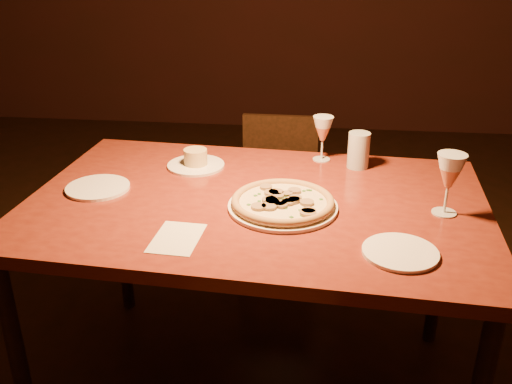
# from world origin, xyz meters

# --- Properties ---
(dining_table) EXTENTS (1.58, 1.07, 0.81)m
(dining_table) POSITION_xyz_m (0.16, 0.19, 0.74)
(dining_table) COLOR maroon
(dining_table) RESTS_ON floor
(chair_far) EXTENTS (0.39, 0.39, 0.79)m
(chair_far) POSITION_xyz_m (0.17, 1.11, 0.45)
(chair_far) COLOR black
(chair_far) RESTS_ON floor
(pizza_plate) EXTENTS (0.35, 0.35, 0.04)m
(pizza_plate) POSITION_xyz_m (0.25, 0.13, 0.83)
(pizza_plate) COLOR white
(pizza_plate) RESTS_ON dining_table
(ramekin_saucer) EXTENTS (0.22, 0.22, 0.07)m
(ramekin_saucer) POSITION_xyz_m (-0.10, 0.46, 0.83)
(ramekin_saucer) COLOR white
(ramekin_saucer) RESTS_ON dining_table
(wine_glass_far) EXTENTS (0.08, 0.08, 0.17)m
(wine_glass_far) POSITION_xyz_m (0.37, 0.58, 0.90)
(wine_glass_far) COLOR #B56A4B
(wine_glass_far) RESTS_ON dining_table
(wine_glass_right) EXTENTS (0.09, 0.09, 0.20)m
(wine_glass_right) POSITION_xyz_m (0.76, 0.16, 0.91)
(wine_glass_right) COLOR #B56A4B
(wine_glass_right) RESTS_ON dining_table
(water_tumbler) EXTENTS (0.08, 0.08, 0.14)m
(water_tumbler) POSITION_xyz_m (0.51, 0.52, 0.88)
(water_tumbler) COLOR #ABB5BB
(water_tumbler) RESTS_ON dining_table
(side_plate_left) EXTENTS (0.22, 0.22, 0.01)m
(side_plate_left) POSITION_xyz_m (-0.39, 0.21, 0.82)
(side_plate_left) COLOR white
(side_plate_left) RESTS_ON dining_table
(side_plate_near) EXTENTS (0.21, 0.21, 0.01)m
(side_plate_near) POSITION_xyz_m (0.59, -0.12, 0.82)
(side_plate_near) COLOR white
(side_plate_near) RESTS_ON dining_table
(menu_card) EXTENTS (0.14, 0.20, 0.00)m
(menu_card) POSITION_xyz_m (-0.04, -0.10, 0.81)
(menu_card) COLOR silver
(menu_card) RESTS_ON dining_table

